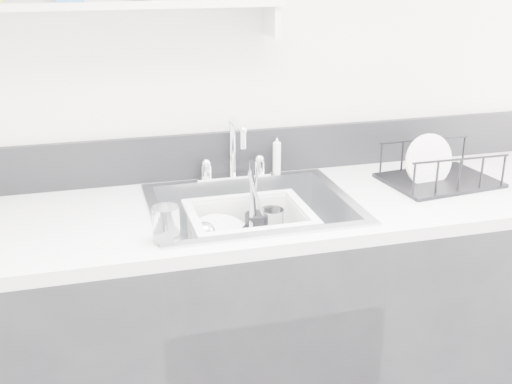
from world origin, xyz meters
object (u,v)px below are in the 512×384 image
object	(u,v)px
sink	(252,231)
wash_tub	(249,233)
counter_run	(252,330)
dish_rack	(440,164)

from	to	relation	value
sink	wash_tub	world-z (taller)	sink
counter_run	dish_rack	size ratio (longest dim) A/B	8.74
dish_rack	counter_run	bearing A→B (deg)	176.14
sink	dish_rack	size ratio (longest dim) A/B	1.75
sink	dish_rack	distance (m)	0.70
counter_run	wash_tub	distance (m)	0.37
counter_run	sink	xyz separation A→B (m)	(0.00, 0.00, 0.37)
counter_run	wash_tub	size ratio (longest dim) A/B	8.41
sink	wash_tub	bearing A→B (deg)	-151.96
counter_run	sink	world-z (taller)	sink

